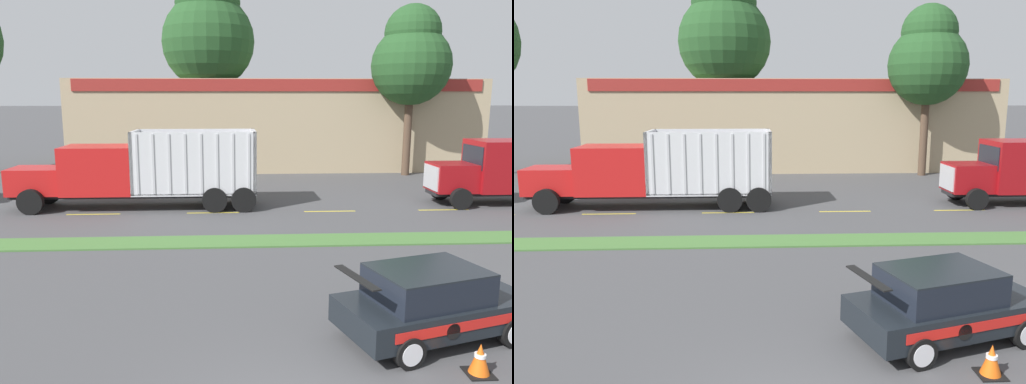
# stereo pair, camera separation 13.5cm
# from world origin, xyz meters

# --- Properties ---
(grass_verge) EXTENTS (120.00, 1.52, 0.06)m
(grass_verge) POSITION_xyz_m (0.00, 10.75, 0.03)
(grass_verge) COLOR #477538
(grass_verge) RESTS_ON ground_plane
(centre_line_3) EXTENTS (2.40, 0.14, 0.01)m
(centre_line_3) POSITION_xyz_m (-7.22, 15.51, 0.00)
(centre_line_3) COLOR yellow
(centre_line_3) RESTS_ON ground_plane
(centre_line_4) EXTENTS (2.40, 0.14, 0.01)m
(centre_line_4) POSITION_xyz_m (-1.82, 15.51, 0.00)
(centre_line_4) COLOR yellow
(centre_line_4) RESTS_ON ground_plane
(centre_line_5) EXTENTS (2.40, 0.14, 0.01)m
(centre_line_5) POSITION_xyz_m (3.58, 15.51, 0.00)
(centre_line_5) COLOR yellow
(centre_line_5) RESTS_ON ground_plane
(centre_line_6) EXTENTS (2.40, 0.14, 0.01)m
(centre_line_6) POSITION_xyz_m (8.98, 15.51, 0.00)
(centre_line_6) COLOR yellow
(centre_line_6) RESTS_ON ground_plane
(dump_truck_lead) EXTENTS (11.50, 2.67, 3.67)m
(dump_truck_lead) POSITION_xyz_m (-6.21, 16.79, 1.65)
(dump_truck_lead) COLOR black
(dump_truck_lead) RESTS_ON ground_plane
(rally_car) EXTENTS (4.56, 3.00, 1.66)m
(rally_car) POSITION_xyz_m (3.30, 3.15, 0.84)
(rally_car) COLOR black
(rally_car) RESTS_ON ground_plane
(traffic_cone) EXTENTS (0.51, 0.51, 0.62)m
(traffic_cone) POSITION_xyz_m (3.66, 1.67, 0.30)
(traffic_cone) COLOR black
(traffic_cone) RESTS_ON ground_plane
(store_building_backdrop) EXTENTS (28.99, 12.10, 6.44)m
(store_building_backdrop) POSITION_xyz_m (2.47, 33.04, 3.22)
(store_building_backdrop) COLOR tan
(store_building_backdrop) RESTS_ON ground_plane
(tree_behind_left) EXTENTS (5.15, 5.15, 11.10)m
(tree_behind_left) POSITION_xyz_m (10.90, 26.12, 7.73)
(tree_behind_left) COLOR brown
(tree_behind_left) RESTS_ON ground_plane
(tree_behind_centre) EXTENTS (6.43, 6.43, 13.81)m
(tree_behind_centre) POSITION_xyz_m (-2.41, 29.19, 9.63)
(tree_behind_centre) COLOR brown
(tree_behind_centre) RESTS_ON ground_plane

